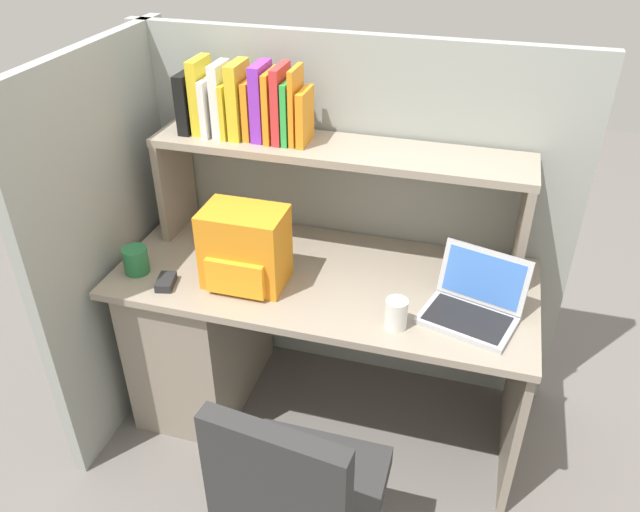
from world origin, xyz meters
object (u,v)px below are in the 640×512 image
(paper_cup, at_px, (396,314))
(snack_canister, at_px, (136,260))
(backpack, at_px, (245,249))
(laptop, at_px, (474,304))
(computer_mouse, at_px, (166,282))

(paper_cup, distance_m, snack_canister, 1.02)
(backpack, bearing_deg, snack_canister, -173.08)
(laptop, bearing_deg, snack_canister, -176.47)
(laptop, distance_m, snack_canister, 1.27)
(computer_mouse, xyz_separation_m, snack_canister, (-0.15, 0.05, 0.04))
(paper_cup, bearing_deg, backpack, 169.25)
(laptop, relative_size, snack_canister, 3.57)
(backpack, height_order, computer_mouse, backpack)
(paper_cup, relative_size, snack_canister, 1.06)
(backpack, distance_m, snack_canister, 0.45)
(backpack, xyz_separation_m, paper_cup, (0.59, -0.11, -0.09))
(laptop, distance_m, computer_mouse, 1.12)
(computer_mouse, relative_size, snack_canister, 1.01)
(paper_cup, bearing_deg, snack_canister, 176.69)
(laptop, relative_size, backpack, 1.23)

